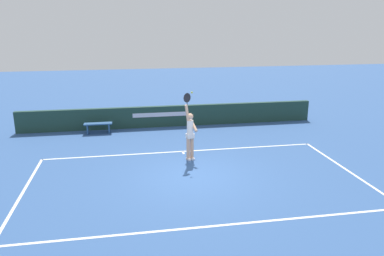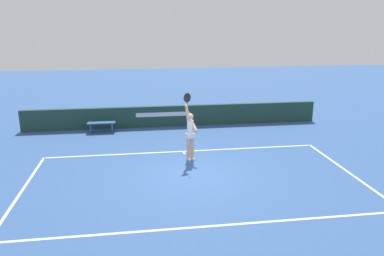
# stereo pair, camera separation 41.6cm
# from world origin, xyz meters

# --- Properties ---
(ground_plane) EXTENTS (60.00, 60.00, 0.00)m
(ground_plane) POSITION_xyz_m (0.00, 0.00, 0.00)
(ground_plane) COLOR #30538C
(court_lines) EXTENTS (10.63, 5.79, 0.00)m
(court_lines) POSITION_xyz_m (0.00, -0.28, 0.00)
(court_lines) COLOR white
(court_lines) RESTS_ON ground
(back_wall) EXTENTS (14.24, 0.24, 1.01)m
(back_wall) POSITION_xyz_m (-0.00, 6.36, 0.50)
(back_wall) COLOR #1D3B31
(back_wall) RESTS_ON ground
(tennis_player) EXTENTS (0.51, 0.50, 2.51)m
(tennis_player) POSITION_xyz_m (0.13, 1.60, 1.05)
(tennis_player) COLOR tan
(tennis_player) RESTS_ON ground
(tennis_ball) EXTENTS (0.07, 0.07, 0.07)m
(tennis_ball) POSITION_xyz_m (0.17, 1.46, 2.54)
(tennis_ball) COLOR #D0DE2D
(courtside_bench_near) EXTENTS (1.26, 0.36, 0.48)m
(courtside_bench_near) POSITION_xyz_m (-3.40, 5.71, 0.35)
(courtside_bench_near) COLOR #275083
(courtside_bench_near) RESTS_ON ground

